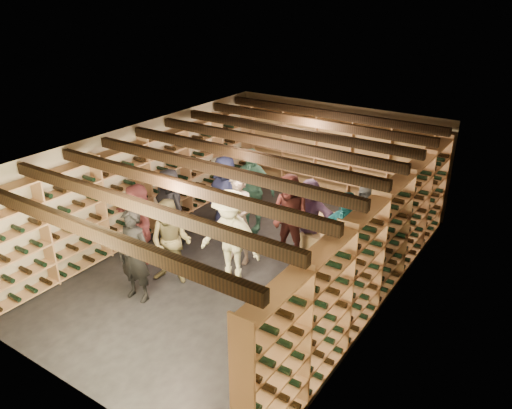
{
  "coord_description": "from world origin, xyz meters",
  "views": [
    {
      "loc": [
        4.87,
        -6.94,
        5.11
      ],
      "look_at": [
        0.11,
        0.2,
        1.23
      ],
      "focal_mm": 35.0,
      "sensor_mm": 36.0,
      "label": 1
    }
  ],
  "objects_px": {
    "person_12": "(366,228)",
    "crate_stack_right": "(314,241)",
    "person_5": "(139,223)",
    "person_11": "(309,214)",
    "person_6": "(225,195)",
    "person_9": "(221,190)",
    "person_0": "(171,207)",
    "person_4": "(344,242)",
    "person_1": "(135,256)",
    "person_3": "(231,237)",
    "person_8": "(290,218)",
    "person_7": "(239,219)",
    "person_2": "(171,242)",
    "crate_loose": "(351,256)",
    "person_10": "(251,190)",
    "crate_stack_left": "(322,223)"
  },
  "relations": [
    {
      "from": "person_1",
      "to": "crate_stack_left",
      "type": "bearing_deg",
      "value": 62.45
    },
    {
      "from": "person_5",
      "to": "person_11",
      "type": "height_order",
      "value": "person_5"
    },
    {
      "from": "person_3",
      "to": "person_9",
      "type": "bearing_deg",
      "value": 120.88
    },
    {
      "from": "person_2",
      "to": "person_5",
      "type": "relative_size",
      "value": 1.01
    },
    {
      "from": "crate_loose",
      "to": "person_2",
      "type": "relative_size",
      "value": 0.31
    },
    {
      "from": "person_0",
      "to": "person_3",
      "type": "height_order",
      "value": "person_3"
    },
    {
      "from": "person_4",
      "to": "person_12",
      "type": "distance_m",
      "value": 0.78
    },
    {
      "from": "person_6",
      "to": "person_11",
      "type": "bearing_deg",
      "value": 28.44
    },
    {
      "from": "person_2",
      "to": "person_5",
      "type": "distance_m",
      "value": 1.1
    },
    {
      "from": "person_3",
      "to": "person_11",
      "type": "bearing_deg",
      "value": 62.88
    },
    {
      "from": "person_6",
      "to": "person_7",
      "type": "relative_size",
      "value": 0.94
    },
    {
      "from": "person_2",
      "to": "person_3",
      "type": "relative_size",
      "value": 0.9
    },
    {
      "from": "person_9",
      "to": "crate_stack_right",
      "type": "bearing_deg",
      "value": 18.17
    },
    {
      "from": "person_5",
      "to": "person_8",
      "type": "bearing_deg",
      "value": 60.09
    },
    {
      "from": "person_10",
      "to": "person_5",
      "type": "bearing_deg",
      "value": -124.03
    },
    {
      "from": "person_0",
      "to": "person_10",
      "type": "bearing_deg",
      "value": 66.74
    },
    {
      "from": "person_5",
      "to": "person_12",
      "type": "bearing_deg",
      "value": 52.75
    },
    {
      "from": "person_12",
      "to": "crate_stack_right",
      "type": "bearing_deg",
      "value": 151.65
    },
    {
      "from": "person_0",
      "to": "person_9",
      "type": "relative_size",
      "value": 1.08
    },
    {
      "from": "person_6",
      "to": "person_9",
      "type": "height_order",
      "value": "person_6"
    },
    {
      "from": "crate_stack_left",
      "to": "person_2",
      "type": "height_order",
      "value": "person_2"
    },
    {
      "from": "person_1",
      "to": "person_4",
      "type": "distance_m",
      "value": 3.6
    },
    {
      "from": "person_6",
      "to": "person_10",
      "type": "xyz_separation_m",
      "value": [
        0.41,
        0.36,
        0.08
      ]
    },
    {
      "from": "person_1",
      "to": "person_3",
      "type": "relative_size",
      "value": 0.95
    },
    {
      "from": "person_12",
      "to": "person_4",
      "type": "bearing_deg",
      "value": -112.61
    },
    {
      "from": "person_7",
      "to": "person_9",
      "type": "relative_size",
      "value": 1.21
    },
    {
      "from": "person_2",
      "to": "person_11",
      "type": "height_order",
      "value": "person_2"
    },
    {
      "from": "person_12",
      "to": "crate_loose",
      "type": "bearing_deg",
      "value": 127.55
    },
    {
      "from": "person_4",
      "to": "person_8",
      "type": "height_order",
      "value": "person_4"
    },
    {
      "from": "person_2",
      "to": "person_11",
      "type": "xyz_separation_m",
      "value": [
        1.44,
        2.54,
        -0.06
      ]
    },
    {
      "from": "person_1",
      "to": "person_5",
      "type": "distance_m",
      "value": 1.36
    },
    {
      "from": "crate_stack_right",
      "to": "person_12",
      "type": "bearing_deg",
      "value": -12.86
    },
    {
      "from": "person_1",
      "to": "person_4",
      "type": "height_order",
      "value": "person_4"
    },
    {
      "from": "person_2",
      "to": "person_8",
      "type": "distance_m",
      "value": 2.36
    },
    {
      "from": "person_12",
      "to": "person_1",
      "type": "bearing_deg",
      "value": -149.5
    },
    {
      "from": "person_1",
      "to": "person_2",
      "type": "bearing_deg",
      "value": 73.46
    },
    {
      "from": "crate_stack_right",
      "to": "person_11",
      "type": "height_order",
      "value": "person_11"
    },
    {
      "from": "person_0",
      "to": "person_7",
      "type": "distance_m",
      "value": 1.62
    },
    {
      "from": "person_10",
      "to": "crate_stack_left",
      "type": "bearing_deg",
      "value": 16.23
    },
    {
      "from": "person_5",
      "to": "person_0",
      "type": "bearing_deg",
      "value": 111.68
    },
    {
      "from": "crate_stack_left",
      "to": "person_0",
      "type": "relative_size",
      "value": 0.31
    },
    {
      "from": "person_8",
      "to": "person_9",
      "type": "xyz_separation_m",
      "value": [
        -2.17,
        0.6,
        -0.11
      ]
    },
    {
      "from": "crate_stack_right",
      "to": "person_7",
      "type": "bearing_deg",
      "value": -128.26
    },
    {
      "from": "person_8",
      "to": "person_10",
      "type": "distance_m",
      "value": 1.47
    },
    {
      "from": "crate_stack_right",
      "to": "person_9",
      "type": "bearing_deg",
      "value": 180.0
    },
    {
      "from": "crate_stack_left",
      "to": "person_10",
      "type": "height_order",
      "value": "person_10"
    },
    {
      "from": "crate_stack_left",
      "to": "crate_stack_right",
      "type": "height_order",
      "value": "crate_stack_left"
    },
    {
      "from": "person_4",
      "to": "person_5",
      "type": "height_order",
      "value": "person_4"
    },
    {
      "from": "person_8",
      "to": "person_11",
      "type": "height_order",
      "value": "person_8"
    },
    {
      "from": "person_3",
      "to": "person_6",
      "type": "distance_m",
      "value": 2.02
    }
  ]
}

